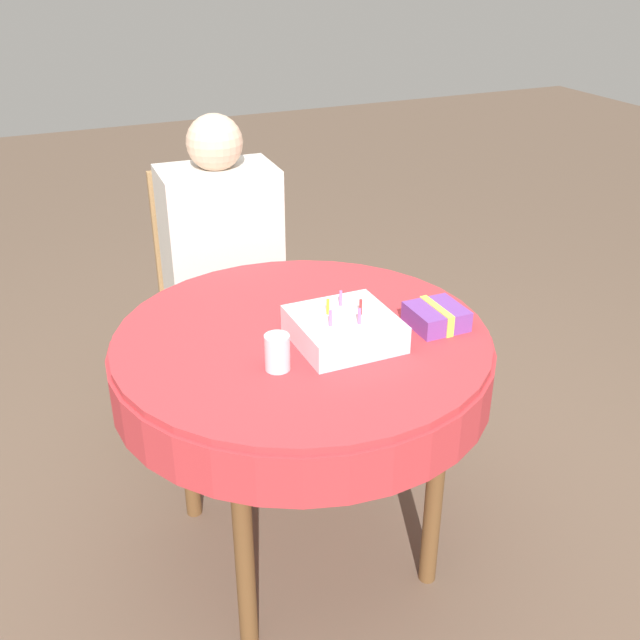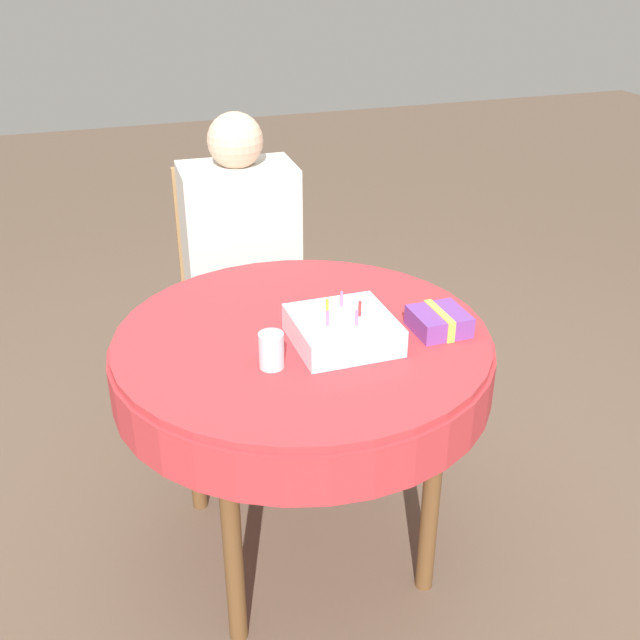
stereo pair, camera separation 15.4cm
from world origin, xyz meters
name	(u,v)px [view 2 (the right image)]	position (x,y,z in m)	size (l,w,h in m)	color
ground_plane	(305,542)	(0.00, 0.00, 0.00)	(12.00, 12.00, 0.00)	brown
dining_table	(302,362)	(0.00, 0.00, 0.66)	(1.03, 1.03, 0.75)	#BC3338
chair	(239,287)	(0.02, 0.89, 0.49)	(0.48, 0.48, 0.94)	#A37A4C
person	(242,246)	(0.02, 0.79, 0.70)	(0.41, 0.37, 1.18)	#DBB293
birthday_cake	(343,330)	(0.09, -0.08, 0.79)	(0.26, 0.26, 0.12)	silver
drinking_glass	(271,350)	(-0.12, -0.14, 0.80)	(0.06, 0.06, 0.09)	silver
gift_box	(439,321)	(0.35, -0.11, 0.78)	(0.14, 0.15, 0.06)	#753D99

